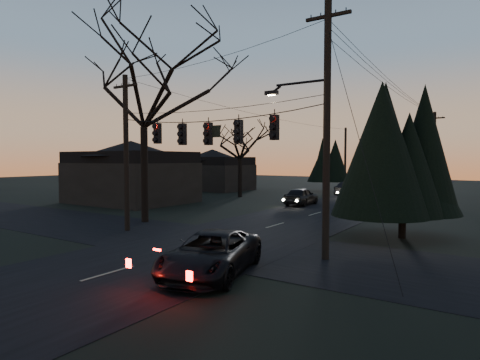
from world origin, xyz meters
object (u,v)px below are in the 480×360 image
Objects in this scene: utility_pole_far_r at (433,200)px; sedan_oncoming_a at (301,196)px; utility_pole_left at (127,231)px; bare_tree_left at (143,88)px; utility_pole_far_l at (345,189)px; suv_near at (211,254)px; sedan_oncoming_b at (354,189)px; evergreen_right at (404,151)px; utility_pole_right at (325,259)px.

utility_pole_far_r is 14.40m from sedan_oncoming_a.
utility_pole_left reaches higher than sedan_oncoming_a.
utility_pole_far_r is 29.63m from bare_tree_left.
utility_pole_far_l is (-11.50, 8.00, 0.00)m from utility_pole_far_r.
utility_pole_left is 16.81m from sedan_oncoming_a.
sedan_oncoming_a is (4.27, 13.87, -7.56)m from bare_tree_left.
sedan_oncoming_b is (-4.76, 30.33, 0.08)m from suv_near.
sedan_oncoming_a is at bearing -81.81° from utility_pole_far_l.
utility_pole_far_l is at bearing 145.18° from utility_pole_far_r.
utility_pole_left is 1.00× the size of utility_pole_far_r.
utility_pole_left is 1.65× the size of suv_near.
evergreen_right is at bearing 132.12° from sedan_oncoming_a.
utility_pole_left is at bearing -61.35° from bare_tree_left.
utility_pole_right is 0.84× the size of bare_tree_left.
evergreen_right reaches higher than sedan_oncoming_b.
bare_tree_left is at bearing -117.12° from utility_pole_far_r.
utility_pole_far_l is at bearing 86.85° from suv_near.
utility_pole_far_l reaches higher than sedan_oncoming_a.
utility_pole_right is 4.87m from suv_near.
sedan_oncoming_b reaches higher than suv_near.
utility_pole_far_r is 1.94× the size of sedan_oncoming_a.
evergreen_right is 22.15m from sedan_oncoming_b.
sedan_oncoming_a is (2.80, -19.44, 0.75)m from utility_pole_far_l.
utility_pole_right reaches higher than utility_pole_far_l.
sedan_oncoming_b is at bearing -165.94° from utility_pole_far_r.
utility_pole_far_r is at bearing 62.88° from bare_tree_left.
suv_near is 30.70m from sedan_oncoming_b.
evergreen_right is 15.05m from sedan_oncoming_a.
utility_pole_far_r is (0.00, 28.00, 0.00)m from utility_pole_right.
utility_pole_far_r is at bearing 67.67° from utility_pole_left.
sedan_oncoming_a is (-8.70, 16.56, 0.75)m from utility_pole_right.
utility_pole_right is 1.18× the size of utility_pole_left.
utility_pole_left reaches higher than utility_pole_far_l.
utility_pole_right is 2.06× the size of sedan_oncoming_b.
evergreen_right is at bearing 126.81° from sedan_oncoming_b.
evergreen_right is (1.60, 6.19, 4.33)m from utility_pole_right.
suv_near is at bearing 111.95° from sedan_oncoming_b.
bare_tree_left is at bearing 118.65° from utility_pole_left.
utility_pole_right is 1.34× the size of evergreen_right.
suv_near is at bearing -33.00° from bare_tree_left.
sedan_oncoming_b is (-8.81, 20.01, -3.53)m from evergreen_right.
utility_pole_far_r is 1.06× the size of utility_pole_far_l.
suv_near is at bearing -77.31° from utility_pole_far_l.
sedan_oncoming_b is (-7.21, -1.81, 0.80)m from utility_pole_far_r.
utility_pole_left is (-11.50, 0.00, 0.00)m from utility_pole_right.
evergreen_right is 1.70× the size of sedan_oncoming_a.
suv_near is 1.17× the size of sedan_oncoming_a.
utility_pole_right is 2.28× the size of sedan_oncoming_a.
bare_tree_left is 25.34m from sedan_oncoming_b.
utility_pole_far_l is at bearing -53.36° from sedan_oncoming_b.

